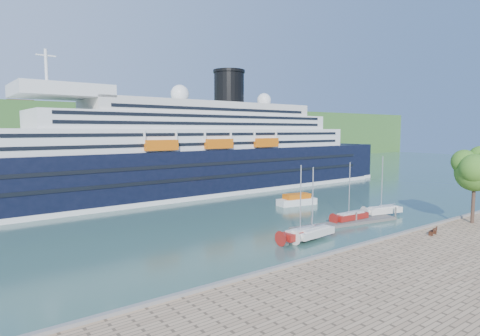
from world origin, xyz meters
The scene contains 12 objects.
ground centered at (0.00, 0.00, 0.00)m, with size 400.00×400.00×0.00m, color #325A50.
far_hillside centered at (0.00, 145.00, 12.00)m, with size 400.00×50.00×24.00m, color #326127.
quay_coping centered at (0.00, -0.20, 1.15)m, with size 220.00×0.50×0.30m, color slate.
cruise_ship centered at (-1.07, 50.82, 14.26)m, with size 127.00×18.49×28.52m, color black, non-canonical shape.
park_bench centered at (5.61, -2.68, 1.53)m, with size 1.65×0.68×1.06m, color #421F12, non-canonical shape.
promenade_tree centered at (16.62, -2.72, 6.92)m, with size 7.15×7.15×11.85m, color #315E18, non-canonical shape.
floating_pontoon centered at (4.68, 10.14, 0.21)m, with size 19.10×2.33×0.42m, color slate, non-canonical shape.
sailboat_white_near centered at (-5.27, 7.31, 4.54)m, with size 7.03×1.95×9.08m, color silver, non-canonical shape.
sailboat_red centered at (6.67, 10.73, 4.46)m, with size 6.90×1.92×8.91m, color maroon, non-canonical shape.
sailboat_white_far centered at (14.68, 10.32, 4.75)m, with size 7.35×2.04×9.49m, color silver, non-canonical shape.
tender_launch centered at (10.24, 26.02, 1.08)m, with size 7.81×2.67×2.16m, color #D15C0C, non-canonical shape.
sailboat_extra centered at (-6.88, 7.84, 4.69)m, with size 7.26×2.02×9.37m, color maroon, non-canonical shape.
Camera 1 is at (-43.77, -27.67, 14.20)m, focal length 30.00 mm.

